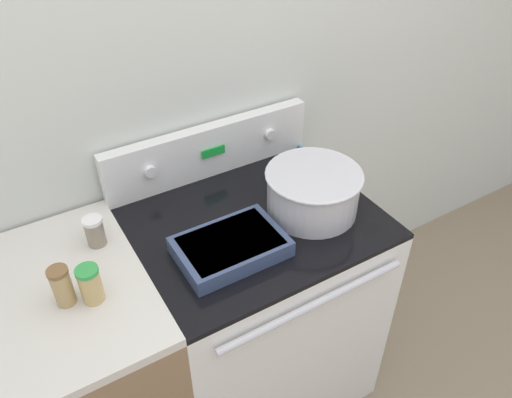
# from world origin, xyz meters

# --- Properties ---
(kitchen_wall) EXTENTS (8.00, 0.05, 2.50)m
(kitchen_wall) POSITION_xyz_m (0.00, 0.71, 1.25)
(kitchen_wall) COLOR silver
(kitchen_wall) RESTS_ON ground_plane
(stove_range) EXTENTS (0.80, 0.70, 0.90)m
(stove_range) POSITION_xyz_m (0.00, 0.34, 0.45)
(stove_range) COLOR white
(stove_range) RESTS_ON ground_plane
(control_panel) EXTENTS (0.80, 0.07, 0.20)m
(control_panel) POSITION_xyz_m (0.00, 0.65, 1.00)
(control_panel) COLOR white
(control_panel) RESTS_ON stove_range
(side_counter) EXTENTS (0.62, 0.67, 0.92)m
(side_counter) POSITION_xyz_m (-0.71, 0.34, 0.46)
(side_counter) COLOR #896B4C
(side_counter) RESTS_ON ground_plane
(mixing_bowl) EXTENTS (0.32, 0.32, 0.15)m
(mixing_bowl) POSITION_xyz_m (0.19, 0.27, 0.99)
(mixing_bowl) COLOR silver
(mixing_bowl) RESTS_ON stove_range
(casserole_dish) EXTENTS (0.32, 0.22, 0.05)m
(casserole_dish) POSITION_xyz_m (-0.15, 0.23, 0.93)
(casserole_dish) COLOR #38476B
(casserole_dish) RESTS_ON stove_range
(ladle) EXTENTS (0.09, 0.33, 0.09)m
(ladle) POSITION_xyz_m (0.38, 0.38, 0.94)
(ladle) COLOR teal
(ladle) RESTS_ON stove_range
(spice_jar_white_cap) EXTENTS (0.06, 0.06, 0.10)m
(spice_jar_white_cap) POSITION_xyz_m (-0.48, 0.47, 0.97)
(spice_jar_white_cap) COLOR gray
(spice_jar_white_cap) RESTS_ON side_counter
(spice_jar_green_cap) EXTENTS (0.06, 0.06, 0.11)m
(spice_jar_green_cap) POSITION_xyz_m (-0.56, 0.25, 0.97)
(spice_jar_green_cap) COLOR tan
(spice_jar_green_cap) RESTS_ON side_counter
(spice_jar_brown_cap) EXTENTS (0.06, 0.06, 0.12)m
(spice_jar_brown_cap) POSITION_xyz_m (-0.63, 0.28, 0.98)
(spice_jar_brown_cap) COLOR tan
(spice_jar_brown_cap) RESTS_ON side_counter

